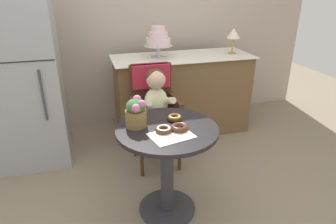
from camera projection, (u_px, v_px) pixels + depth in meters
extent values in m
plane|color=gray|center=(167.00, 209.00, 2.35)|extent=(8.00, 8.00, 0.00)
cube|color=#B2A393|center=(124.00, 10.00, 3.44)|extent=(4.80, 0.10, 2.70)
cylinder|color=black|center=(167.00, 130.00, 2.07)|extent=(0.72, 0.72, 0.03)
cylinder|color=#333338|center=(167.00, 173.00, 2.21)|extent=(0.10, 0.10, 0.69)
cylinder|color=#333338|center=(167.00, 208.00, 2.35)|extent=(0.44, 0.44, 0.02)
cube|color=#472D19|center=(156.00, 119.00, 2.77)|extent=(0.42, 0.42, 0.04)
cube|color=#472D19|center=(151.00, 88.00, 2.84)|extent=(0.40, 0.04, 0.46)
cube|color=#472D19|center=(135.00, 111.00, 2.68)|extent=(0.04, 0.38, 0.18)
cube|color=#472D19|center=(175.00, 106.00, 2.77)|extent=(0.04, 0.38, 0.18)
cube|color=#B22338|center=(150.00, 76.00, 2.79)|extent=(0.36, 0.11, 0.22)
cylinder|color=#472D19|center=(142.00, 155.00, 2.66)|extent=(0.03, 0.03, 0.45)
cylinder|color=#472D19|center=(180.00, 149.00, 2.75)|extent=(0.03, 0.03, 0.45)
cylinder|color=#472D19|center=(135.00, 137.00, 2.98)|extent=(0.03, 0.03, 0.45)
cylinder|color=#472D19|center=(169.00, 132.00, 3.07)|extent=(0.03, 0.03, 0.45)
ellipsoid|color=beige|center=(156.00, 103.00, 2.68)|extent=(0.22, 0.16, 0.30)
sphere|color=#E0B293|center=(156.00, 80.00, 2.58)|extent=(0.17, 0.17, 0.17)
ellipsoid|color=#4C2D19|center=(155.00, 76.00, 2.59)|extent=(0.17, 0.17, 0.14)
cylinder|color=beige|center=(148.00, 103.00, 2.56)|extent=(0.08, 0.23, 0.13)
sphere|color=#E0B293|center=(151.00, 113.00, 2.52)|extent=(0.06, 0.06, 0.06)
cylinder|color=beige|center=(169.00, 100.00, 2.61)|extent=(0.08, 0.23, 0.13)
sphere|color=#E0B293|center=(170.00, 111.00, 2.57)|extent=(0.06, 0.06, 0.06)
cylinder|color=#3F4760|center=(152.00, 118.00, 2.64)|extent=(0.09, 0.22, 0.09)
cylinder|color=#3F4760|center=(156.00, 141.00, 2.61)|extent=(0.08, 0.08, 0.26)
cylinder|color=#3F4760|center=(164.00, 117.00, 2.67)|extent=(0.09, 0.22, 0.09)
cylinder|color=#3F4760|center=(168.00, 139.00, 2.64)|extent=(0.08, 0.08, 0.26)
cube|color=white|center=(171.00, 135.00, 1.95)|extent=(0.32, 0.26, 0.00)
torus|color=#4C2D19|center=(175.00, 118.00, 2.16)|extent=(0.11, 0.11, 0.04)
torus|color=gold|center=(175.00, 117.00, 2.16)|extent=(0.09, 0.09, 0.02)
torus|color=#4C2D19|center=(164.00, 130.00, 1.99)|extent=(0.11, 0.11, 0.03)
torus|color=white|center=(164.00, 128.00, 1.99)|extent=(0.10, 0.10, 0.02)
torus|color=#4C2D19|center=(179.00, 128.00, 2.02)|extent=(0.12, 0.12, 0.04)
torus|color=#512D1E|center=(179.00, 126.00, 2.02)|extent=(0.11, 0.11, 0.02)
cylinder|color=brown|center=(136.00, 118.00, 2.06)|extent=(0.15, 0.15, 0.12)
ellipsoid|color=#38662D|center=(136.00, 106.00, 2.03)|extent=(0.14, 0.14, 0.10)
sphere|color=#CC6699|center=(141.00, 106.00, 2.04)|extent=(0.06, 0.06, 0.06)
sphere|color=#CC6699|center=(137.00, 99.00, 2.05)|extent=(0.06, 0.06, 0.06)
sphere|color=#CC6699|center=(135.00, 102.00, 2.03)|extent=(0.05, 0.05, 0.05)
sphere|color=#CC6699|center=(132.00, 103.00, 2.02)|extent=(0.05, 0.05, 0.05)
sphere|color=#CC6699|center=(131.00, 107.00, 2.00)|extent=(0.06, 0.06, 0.06)
sphere|color=#CC6699|center=(136.00, 108.00, 1.98)|extent=(0.06, 0.06, 0.06)
sphere|color=#CC6699|center=(142.00, 104.00, 1.99)|extent=(0.05, 0.05, 0.05)
cube|color=brown|center=(182.00, 94.00, 3.45)|extent=(1.50, 0.56, 0.90)
cube|color=white|center=(183.00, 57.00, 3.27)|extent=(1.56, 0.62, 0.01)
cylinder|color=silver|center=(158.00, 57.00, 3.20)|extent=(0.16, 0.16, 0.01)
cylinder|color=silver|center=(158.00, 51.00, 3.17)|extent=(0.03, 0.03, 0.12)
cylinder|color=silver|center=(158.00, 45.00, 3.15)|extent=(0.30, 0.30, 0.01)
cylinder|color=silver|center=(158.00, 41.00, 3.13)|extent=(0.26, 0.25, 0.08)
cylinder|color=beige|center=(158.00, 44.00, 3.14)|extent=(0.26, 0.26, 0.01)
cylinder|color=silver|center=(158.00, 35.00, 3.10)|extent=(0.20, 0.20, 0.06)
cylinder|color=beige|center=(158.00, 37.00, 3.11)|extent=(0.21, 0.21, 0.01)
cylinder|color=silver|center=(158.00, 29.00, 3.08)|extent=(0.15, 0.15, 0.06)
cylinder|color=beige|center=(158.00, 31.00, 3.09)|extent=(0.15, 0.15, 0.01)
cylinder|color=#B28C47|center=(232.00, 53.00, 3.39)|extent=(0.09, 0.09, 0.01)
cylinder|color=#B28C47|center=(233.00, 45.00, 3.35)|extent=(0.02, 0.02, 0.16)
cone|color=silver|center=(234.00, 33.00, 3.30)|extent=(0.15, 0.15, 0.11)
cube|color=#9EA0A5|center=(24.00, 77.00, 2.71)|extent=(0.64, 0.60, 1.70)
cube|color=black|center=(13.00, 62.00, 2.36)|extent=(0.63, 0.01, 0.01)
cylinder|color=#3F3F44|center=(43.00, 96.00, 2.51)|extent=(0.02, 0.02, 0.45)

